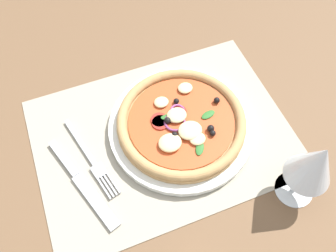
# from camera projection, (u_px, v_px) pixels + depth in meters

# --- Properties ---
(ground_plane) EXTENTS (1.90, 1.40, 0.02)m
(ground_plane) POSITION_uv_depth(u_px,v_px,m) (163.00, 139.00, 0.65)
(ground_plane) COLOR brown
(placemat) EXTENTS (0.46, 0.34, 0.00)m
(placemat) POSITION_uv_depth(u_px,v_px,m) (162.00, 135.00, 0.64)
(placemat) COLOR #A39984
(placemat) RESTS_ON ground_plane
(plate) EXTENTS (0.27, 0.27, 0.01)m
(plate) POSITION_uv_depth(u_px,v_px,m) (180.00, 124.00, 0.64)
(plate) COLOR silver
(plate) RESTS_ON placemat
(pizza) EXTENTS (0.23, 0.23, 0.03)m
(pizza) POSITION_uv_depth(u_px,v_px,m) (180.00, 119.00, 0.63)
(pizza) COLOR tan
(pizza) RESTS_ON plate
(fork) EXTENTS (0.06, 0.18, 0.00)m
(fork) POSITION_uv_depth(u_px,v_px,m) (92.00, 161.00, 0.61)
(fork) COLOR #B2B5BA
(fork) RESTS_ON placemat
(knife) EXTENTS (0.08, 0.19, 0.01)m
(knife) POSITION_uv_depth(u_px,v_px,m) (82.00, 183.00, 0.59)
(knife) COLOR #B2B5BA
(knife) RESTS_ON placemat
(wine_glass) EXTENTS (0.07, 0.07, 0.15)m
(wine_glass) POSITION_uv_depth(u_px,v_px,m) (315.00, 165.00, 0.50)
(wine_glass) COLOR silver
(wine_glass) RESTS_ON ground_plane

